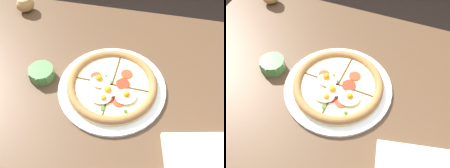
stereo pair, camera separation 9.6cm
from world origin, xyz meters
TOP-DOWN VIEW (x-y plane):
  - dining_table at (0.00, 0.00)m, footprint 1.48×0.82m
  - pizza at (-0.11, -0.03)m, footprint 0.37×0.37m
  - ramekin_bowl at (-0.36, -0.03)m, footprint 0.09×0.09m

SIDE VIEW (x-z plane):
  - dining_table at x=0.00m, z-range 0.28..1.03m
  - pizza at x=-0.11m, z-range 0.75..0.80m
  - ramekin_bowl at x=-0.36m, z-range 0.75..0.80m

